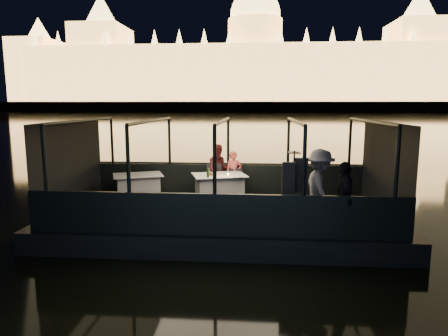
# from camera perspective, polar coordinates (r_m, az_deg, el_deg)

# --- Properties ---
(river_water) EXTENTS (500.00, 500.00, 0.00)m
(river_water) POSITION_cam_1_polar(r_m,az_deg,el_deg) (90.03, 4.04, 7.10)
(river_water) COLOR black
(river_water) RESTS_ON ground
(boat_hull) EXTENTS (8.60, 4.40, 1.00)m
(boat_hull) POSITION_cam_1_polar(r_m,az_deg,el_deg) (10.51, -0.17, -8.72)
(boat_hull) COLOR black
(boat_hull) RESTS_ON river_water
(boat_deck) EXTENTS (8.00, 4.00, 0.04)m
(boat_deck) POSITION_cam_1_polar(r_m,az_deg,el_deg) (10.37, -0.18, -6.20)
(boat_deck) COLOR black
(boat_deck) RESTS_ON boat_hull
(gunwale_port) EXTENTS (8.00, 0.08, 0.90)m
(gunwale_port) POSITION_cam_1_polar(r_m,az_deg,el_deg) (12.21, 0.59, -1.59)
(gunwale_port) COLOR black
(gunwale_port) RESTS_ON boat_deck
(gunwale_starboard) EXTENTS (8.00, 0.08, 0.90)m
(gunwale_starboard) POSITION_cam_1_polar(r_m,az_deg,el_deg) (8.33, -1.31, -6.72)
(gunwale_starboard) COLOR black
(gunwale_starboard) RESTS_ON boat_deck
(cabin_glass_port) EXTENTS (8.00, 0.02, 1.40)m
(cabin_glass_port) POSITION_cam_1_polar(r_m,az_deg,el_deg) (12.05, 0.60, 3.79)
(cabin_glass_port) COLOR #99B2B2
(cabin_glass_port) RESTS_ON gunwale_port
(cabin_glass_starboard) EXTENTS (8.00, 0.02, 1.40)m
(cabin_glass_starboard) POSITION_cam_1_polar(r_m,az_deg,el_deg) (8.09, -1.34, 1.14)
(cabin_glass_starboard) COLOR #99B2B2
(cabin_glass_starboard) RESTS_ON gunwale_starboard
(cabin_roof_glass) EXTENTS (8.00, 4.00, 0.02)m
(cabin_roof_glass) POSITION_cam_1_polar(r_m,az_deg,el_deg) (10.01, -0.18, 6.71)
(cabin_roof_glass) COLOR #99B2B2
(cabin_roof_glass) RESTS_ON boat_deck
(end_wall_fore) EXTENTS (0.02, 4.00, 2.30)m
(end_wall_fore) POSITION_cam_1_polar(r_m,az_deg,el_deg) (11.19, -21.06, 0.44)
(end_wall_fore) COLOR black
(end_wall_fore) RESTS_ON boat_deck
(end_wall_aft) EXTENTS (0.02, 4.00, 2.30)m
(end_wall_aft) POSITION_cam_1_polar(r_m,az_deg,el_deg) (10.58, 21.95, -0.08)
(end_wall_aft) COLOR black
(end_wall_aft) RESTS_ON boat_deck
(canopy_ribs) EXTENTS (8.00, 4.00, 2.30)m
(canopy_ribs) POSITION_cam_1_polar(r_m,az_deg,el_deg) (10.13, -0.18, 0.20)
(canopy_ribs) COLOR black
(canopy_ribs) RESTS_ON boat_deck
(embankment) EXTENTS (400.00, 140.00, 6.00)m
(embankment) POSITION_cam_1_polar(r_m,az_deg,el_deg) (219.98, 4.37, 8.57)
(embankment) COLOR #423D33
(embankment) RESTS_ON ground
(parliament_building) EXTENTS (220.00, 32.00, 60.00)m
(parliament_building) POSITION_cam_1_polar(r_m,az_deg,el_deg) (186.76, 4.43, 17.08)
(parliament_building) COLOR #F2D18C
(parliament_building) RESTS_ON embankment
(dining_table_central) EXTENTS (1.70, 1.43, 0.77)m
(dining_table_central) POSITION_cam_1_polar(r_m,az_deg,el_deg) (11.25, -0.67, -2.86)
(dining_table_central) COLOR silver
(dining_table_central) RESTS_ON boat_deck
(dining_table_aft) EXTENTS (1.63, 1.42, 0.72)m
(dining_table_aft) POSITION_cam_1_polar(r_m,az_deg,el_deg) (11.76, -12.15, -2.53)
(dining_table_aft) COLOR white
(dining_table_aft) RESTS_ON boat_deck
(chair_port_left) EXTENTS (0.58, 0.58, 0.97)m
(chair_port_left) POSITION_cam_1_polar(r_m,az_deg,el_deg) (11.69, -1.54, -2.07)
(chair_port_left) COLOR black
(chair_port_left) RESTS_ON boat_deck
(chair_port_right) EXTENTS (0.40, 0.40, 0.83)m
(chair_port_right) POSITION_cam_1_polar(r_m,az_deg,el_deg) (11.64, 1.66, -2.12)
(chair_port_right) COLOR black
(chair_port_right) RESTS_ON boat_deck
(coat_stand) EXTENTS (0.59, 0.53, 1.75)m
(coat_stand) POSITION_cam_1_polar(r_m,az_deg,el_deg) (8.77, 9.88, -3.01)
(coat_stand) COLOR black
(coat_stand) RESTS_ON boat_deck
(person_woman_coral) EXTENTS (0.52, 0.39, 1.34)m
(person_woman_coral) POSITION_cam_1_polar(r_m,az_deg,el_deg) (11.86, 1.41, -0.44)
(person_woman_coral) COLOR #DE5851
(person_woman_coral) RESTS_ON boat_deck
(person_man_maroon) EXTENTS (0.81, 0.67, 1.54)m
(person_man_maroon) POSITION_cam_1_polar(r_m,az_deg,el_deg) (11.89, -0.75, -0.41)
(person_man_maroon) COLOR #441315
(person_man_maroon) RESTS_ON boat_deck
(passenger_stripe) EXTENTS (0.81, 1.23, 1.76)m
(passenger_stripe) POSITION_cam_1_polar(r_m,az_deg,el_deg) (9.05, 13.48, -3.07)
(passenger_stripe) COLOR white
(passenger_stripe) RESTS_ON boat_deck
(passenger_dark) EXTENTS (0.41, 0.92, 1.55)m
(passenger_dark) POSITION_cam_1_polar(r_m,az_deg,el_deg) (8.76, 16.78, -3.62)
(passenger_dark) COLOR black
(passenger_dark) RESTS_ON boat_deck
(wine_bottle) EXTENTS (0.07, 0.07, 0.28)m
(wine_bottle) POSITION_cam_1_polar(r_m,az_deg,el_deg) (10.77, -2.32, -0.54)
(wine_bottle) COLOR #123315
(wine_bottle) RESTS_ON dining_table_central
(bread_basket) EXTENTS (0.22, 0.22, 0.07)m
(bread_basket) POSITION_cam_1_polar(r_m,az_deg,el_deg) (11.07, -1.87, -0.84)
(bread_basket) COLOR brown
(bread_basket) RESTS_ON dining_table_central
(amber_candle) EXTENTS (0.06, 0.06, 0.07)m
(amber_candle) POSITION_cam_1_polar(r_m,az_deg,el_deg) (10.95, 0.59, -0.95)
(amber_candle) COLOR #F39D3C
(amber_candle) RESTS_ON dining_table_central
(plate_near) EXTENTS (0.31, 0.31, 0.02)m
(plate_near) POSITION_cam_1_polar(r_m,az_deg,el_deg) (10.81, 1.84, -1.26)
(plate_near) COLOR white
(plate_near) RESTS_ON dining_table_central
(plate_far) EXTENTS (0.24, 0.24, 0.01)m
(plate_far) POSITION_cam_1_polar(r_m,az_deg,el_deg) (11.11, -1.13, -0.97)
(plate_far) COLOR white
(plate_far) RESTS_ON dining_table_central
(wine_glass_white) EXTENTS (0.08, 0.08, 0.21)m
(wine_glass_white) POSITION_cam_1_polar(r_m,az_deg,el_deg) (10.83, -2.18, -0.78)
(wine_glass_white) COLOR silver
(wine_glass_white) RESTS_ON dining_table_central
(wine_glass_red) EXTENTS (0.06, 0.06, 0.18)m
(wine_glass_red) POSITION_cam_1_polar(r_m,az_deg,el_deg) (11.09, 1.46, -0.54)
(wine_glass_red) COLOR silver
(wine_glass_red) RESTS_ON dining_table_central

